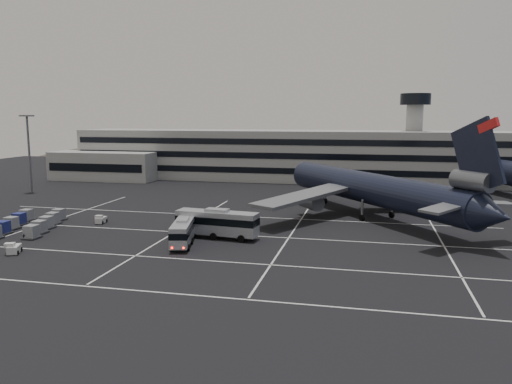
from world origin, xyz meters
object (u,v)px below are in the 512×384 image
(uld_cluster, at_px, (29,223))
(trijet_main, at_px, (373,189))
(tug_a, at_px, (101,220))
(bus_far, at_px, (217,222))
(bus_near, at_px, (183,230))

(uld_cluster, bearing_deg, trijet_main, 21.77)
(uld_cluster, bearing_deg, tug_a, 35.40)
(bus_far, relative_size, tug_a, 5.29)
(bus_near, xyz_separation_m, uld_cluster, (-27.78, 3.54, -1.04))
(trijet_main, relative_size, bus_near, 4.57)
(trijet_main, height_order, bus_far, trijet_main)
(bus_near, relative_size, uld_cluster, 0.63)
(tug_a, relative_size, uld_cluster, 0.14)
(tug_a, height_order, uld_cluster, uld_cluster)
(bus_near, relative_size, bus_far, 0.85)
(bus_far, xyz_separation_m, uld_cluster, (-31.39, -1.02, -1.43))
(bus_near, height_order, uld_cluster, bus_near)
(tug_a, bearing_deg, uld_cluster, -151.01)
(trijet_main, bearing_deg, tug_a, 162.01)
(uld_cluster, bearing_deg, bus_far, 1.87)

